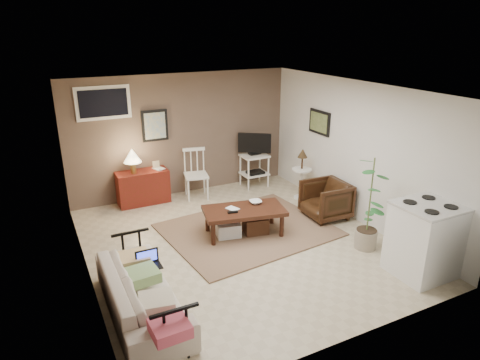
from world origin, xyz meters
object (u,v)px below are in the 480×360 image
coffee_table (243,220)px  tv_stand (255,159)px  spindle_chair (196,175)px  stove (424,239)px  sofa (141,286)px  red_console (142,184)px  side_table (302,168)px  armchair (326,198)px  potted_plant (370,201)px

coffee_table → tv_stand: (1.24, 1.92, 0.34)m
spindle_chair → stove: 4.37m
sofa → stove: 3.77m
spindle_chair → stove: bearing=-66.2°
sofa → red_console: (0.87, 3.33, 0.01)m
sofa → stove: size_ratio=1.83×
coffee_table → side_table: 1.99m
red_console → armchair: bearing=-37.7°
coffee_table → potted_plant: size_ratio=0.95×
coffee_table → sofa: bearing=-147.7°
sofa → armchair: 3.81m
side_table → tv_stand: bearing=115.9°
coffee_table → red_console: red_console is taller
coffee_table → side_table: size_ratio=1.38×
potted_plant → side_table: bearing=83.5°
coffee_table → stove: stove is taller
tv_stand → potted_plant: 3.16m
red_console → spindle_chair: 1.05m
tv_stand → potted_plant: potted_plant is taller
side_table → armchair: size_ratio=1.38×
armchair → stove: 2.07m
tv_stand → potted_plant: size_ratio=0.78×
sofa → tv_stand: tv_stand is taller
sofa → tv_stand: (3.24, 3.18, 0.24)m
spindle_chair → tv_stand: (1.33, 0.03, 0.15)m
sofa → red_console: size_ratio=1.71×
stove → tv_stand: bearing=96.1°
sofa → stove: (3.67, -0.85, 0.14)m
spindle_chair → side_table: (1.82, -0.99, 0.17)m
side_table → stove: 3.02m
side_table → stove: bearing=-91.2°
potted_plant → stove: bearing=-78.4°
side_table → potted_plant: bearing=-96.5°
potted_plant → armchair: bearing=84.3°
tv_stand → sofa: bearing=-135.5°
red_console → armchair: size_ratio=1.52×
tv_stand → red_console: bearing=176.4°
spindle_chair → tv_stand: size_ratio=0.84×
coffee_table → spindle_chair: (-0.09, 1.89, 0.18)m
coffee_table → sofa: (-2.00, -1.26, 0.10)m
coffee_table → tv_stand: size_ratio=1.22×
spindle_chair → tv_stand: 1.34m
coffee_table → potted_plant: 2.00m
tv_stand → stove: size_ratio=1.11×
sofa → armchair: (3.61, 1.22, -0.00)m
coffee_table → spindle_chair: bearing=92.7°
red_console → stove: 5.03m
tv_stand → stove: 4.05m
spindle_chair → coffee_table: bearing=-87.3°
coffee_table → sofa: size_ratio=0.74×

